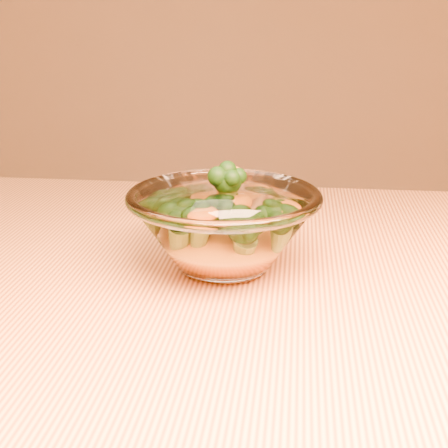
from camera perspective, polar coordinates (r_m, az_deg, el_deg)
The scene contains 4 objects.
table at distance 0.60m, azimuth -11.16°, elevation -15.77°, with size 1.20×0.80×0.75m.
glass_bowl at distance 0.59m, azimuth 0.00°, elevation -0.37°, with size 0.19×0.19×0.08m.
cheese_sauce at distance 0.60m, azimuth 0.00°, elevation -1.92°, with size 0.10×0.10×0.03m, color orange.
broccoli_heap at distance 0.60m, azimuth -0.49°, elevation 0.74°, with size 0.13×0.10×0.08m.
Camera 1 is at (0.17, -0.47, 0.99)m, focal length 50.00 mm.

